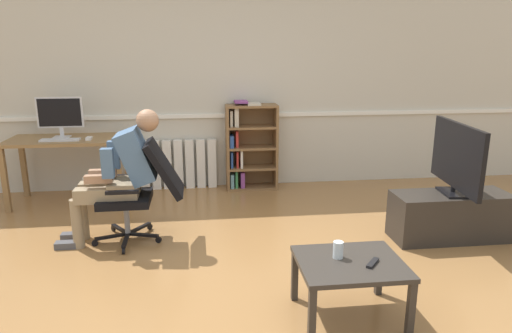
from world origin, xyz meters
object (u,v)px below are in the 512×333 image
object	(u,v)px
person_seated	(119,173)
spare_remote	(373,263)
tv_screen	(457,157)
coffee_table	(350,269)
computer_mouse	(89,138)
imac_monitor	(60,114)
tv_stand	(450,216)
radiator	(179,164)
office_chair	(143,187)
keyboard	(60,140)
bookshelf	(248,147)
computer_desk	(67,147)
drinking_glass	(338,250)

from	to	relation	value
person_seated	spare_remote	bearing A→B (deg)	49.44
tv_screen	coffee_table	distance (m)	1.83
person_seated	tv_screen	size ratio (longest dim) A/B	1.26
computer_mouse	spare_remote	distance (m)	3.51
tv_screen	coffee_table	xyz separation A→B (m)	(-1.35, -1.14, -0.44)
imac_monitor	tv_stand	xyz separation A→B (m)	(3.88, -1.62, -0.80)
radiator	office_chair	distance (m)	1.64
radiator	coffee_table	world-z (taller)	radiator
person_seated	tv_stand	xyz separation A→B (m)	(3.04, -0.32, -0.43)
keyboard	bookshelf	world-z (taller)	bookshelf
spare_remote	keyboard	bearing A→B (deg)	174.89
office_chair	computer_desk	bearing A→B (deg)	-141.79
computer_desk	office_chair	world-z (taller)	office_chair
computer_mouse	office_chair	size ratio (longest dim) A/B	0.11
computer_desk	person_seated	bearing A→B (deg)	-57.56
keyboard	coffee_table	distance (m)	3.58
office_chair	coffee_table	size ratio (longest dim) A/B	1.38
tv_stand	computer_desk	bearing A→B (deg)	158.03
computer_desk	coffee_table	xyz separation A→B (m)	(2.46, -2.68, -0.30)
coffee_table	tv_screen	bearing A→B (deg)	40.19
keyboard	spare_remote	bearing A→B (deg)	-44.88
tv_stand	tv_screen	distance (m)	0.57
imac_monitor	bookshelf	xyz separation A→B (m)	(2.17, 0.21, -0.48)
computer_desk	imac_monitor	xyz separation A→B (m)	(-0.06, 0.08, 0.37)
tv_screen	bookshelf	bearing A→B (deg)	49.18
tv_stand	person_seated	bearing A→B (deg)	174.01
office_chair	person_seated	xyz separation A→B (m)	(-0.20, -0.00, 0.14)
radiator	tv_screen	size ratio (longest dim) A/B	0.98
tv_screen	spare_remote	size ratio (longest dim) A/B	6.51
tv_screen	coffee_table	size ratio (longest dim) A/B	1.42
tv_screen	office_chair	bearing A→B (deg)	89.65
drinking_glass	keyboard	bearing A→B (deg)	134.24
office_chair	spare_remote	size ratio (longest dim) A/B	6.33
computer_desk	person_seated	xyz separation A→B (m)	(0.78, -1.22, 0.00)
computer_mouse	coffee_table	size ratio (longest dim) A/B	0.15
radiator	tv_screen	bearing A→B (deg)	-36.67
person_seated	spare_remote	size ratio (longest dim) A/B	8.20
person_seated	drinking_glass	world-z (taller)	person_seated
computer_mouse	tv_stand	xyz separation A→B (m)	(3.54, -1.42, -0.55)
keyboard	coffee_table	size ratio (longest dim) A/B	0.61
person_seated	tv_screen	bearing A→B (deg)	83.52
radiator	spare_remote	xyz separation A→B (m)	(1.36, -3.13, 0.10)
computer_desk	imac_monitor	world-z (taller)	imac_monitor
bookshelf	spare_remote	size ratio (longest dim) A/B	7.46
computer_mouse	drinking_glass	distance (m)	3.29
tv_stand	tv_screen	xyz separation A→B (m)	(0.00, -0.00, 0.57)
tv_screen	spare_remote	world-z (taller)	tv_screen
person_seated	computer_desk	bearing A→B (deg)	-148.05
keyboard	spare_remote	xyz separation A→B (m)	(2.61, -2.60, -0.35)
tv_stand	drinking_glass	distance (m)	1.81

